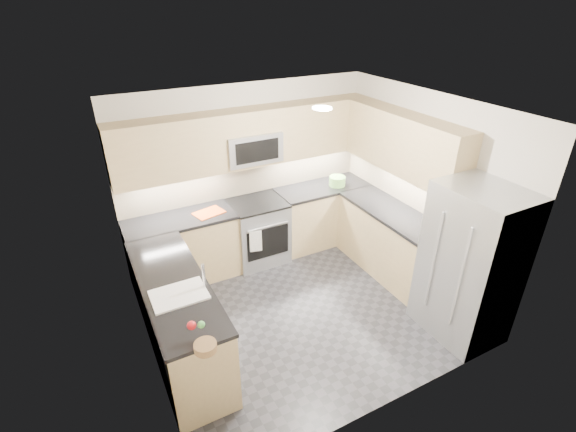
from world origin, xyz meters
The scene contains 35 objects.
floor centered at (0.00, 0.00, 0.00)m, with size 3.60×3.20×0.00m, color #242529.
ceiling centered at (0.00, 0.00, 2.50)m, with size 3.60×3.20×0.02m, color beige.
wall_back centered at (0.00, 1.60, 1.25)m, with size 3.60×0.02×2.50m, color beige.
wall_front centered at (0.00, -1.60, 1.25)m, with size 3.60×0.02×2.50m, color beige.
wall_left centered at (-1.80, 0.00, 1.25)m, with size 0.02×3.20×2.50m, color beige.
wall_right centered at (1.80, 0.00, 1.25)m, with size 0.02×3.20×2.50m, color beige.
base_cab_back_left centered at (-1.09, 1.30, 0.45)m, with size 1.42×0.60×0.90m, color tan.
base_cab_back_right centered at (1.09, 1.30, 0.45)m, with size 1.42×0.60×0.90m, color tan.
base_cab_right centered at (1.50, 0.15, 0.45)m, with size 0.60×1.70×0.90m, color tan.
base_cab_peninsula centered at (-1.50, 0.00, 0.45)m, with size 0.60×2.00×0.90m, color tan.
countertop_back_left centered at (-1.09, 1.30, 0.92)m, with size 1.42×0.63×0.04m, color black.
countertop_back_right centered at (1.09, 1.30, 0.92)m, with size 1.42×0.63×0.04m, color black.
countertop_right centered at (1.50, 0.15, 0.92)m, with size 0.63×1.70×0.04m, color black.
countertop_peninsula centered at (-1.50, 0.00, 0.92)m, with size 0.63×2.00×0.04m, color black.
upper_cab_back centered at (0.00, 1.43, 1.83)m, with size 3.60×0.35×0.75m, color tan.
upper_cab_right centered at (1.62, 0.28, 1.83)m, with size 0.35×1.95×0.75m, color tan.
backsplash_back centered at (0.00, 1.60, 1.20)m, with size 3.60×0.01×0.51m, color #C9B391.
backsplash_right centered at (1.80, 0.45, 1.20)m, with size 0.01×2.30×0.51m, color #C9B391.
gas_range centered at (0.00, 1.28, 0.46)m, with size 0.76×0.65×0.91m, color #989B9F.
range_cooktop centered at (0.00, 1.28, 0.92)m, with size 0.76×0.65×0.03m, color black.
oven_door_glass centered at (0.00, 0.95, 0.45)m, with size 0.62×0.02×0.45m, color black.
oven_handle centered at (0.00, 0.93, 0.72)m, with size 0.02×0.02×0.60m, color #B2B5BA.
microwave centered at (0.00, 1.40, 1.70)m, with size 0.76×0.40×0.40m, color #97999F.
microwave_door centered at (0.00, 1.20, 1.70)m, with size 0.60×0.01×0.28m, color black.
refrigerator centered at (1.45, -1.15, 0.90)m, with size 0.70×0.90×1.80m, color #9CA0A4.
fridge_handle_left centered at (1.08, -1.33, 0.95)m, with size 0.02×0.02×1.20m, color #B2B5BA.
fridge_handle_right centered at (1.08, -0.97, 0.95)m, with size 0.02×0.02×1.20m, color #B2B5BA.
sink_basin centered at (-1.50, -0.25, 0.88)m, with size 0.52×0.38×0.16m, color white.
faucet centered at (-1.24, -0.25, 1.08)m, with size 0.03×0.03×0.28m, color silver.
utensil_bowl centered at (1.30, 1.23, 1.01)m, with size 0.24×0.24×0.14m, color #6BAC4A.
cutting_board centered at (-0.70, 1.26, 0.95)m, with size 0.38×0.26×0.01m, color #E85015.
fruit_basket centered at (-1.49, -1.04, 0.97)m, with size 0.19×0.19×0.07m, color olive.
fruit_apple centered at (-1.53, -0.83, 1.05)m, with size 0.08×0.08×0.08m, color red.
fruit_pear centered at (-1.46, -0.86, 1.05)m, with size 0.06×0.06×0.06m, color green.
dish_towel_check centered at (-0.20, 0.91, 0.55)m, with size 0.16×0.01×0.31m, color white.
Camera 1 is at (-2.05, -3.54, 3.50)m, focal length 26.00 mm.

